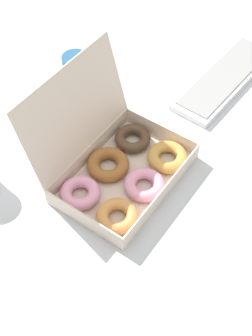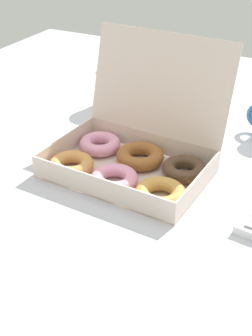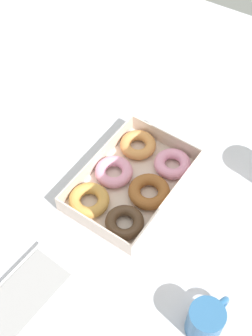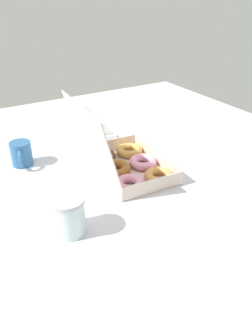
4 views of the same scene
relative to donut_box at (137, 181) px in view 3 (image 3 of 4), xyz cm
name	(u,v)px [view 3 (image 3 of 4)]	position (x,y,z in cm)	size (l,w,h in cm)	color
ground_plane	(136,204)	(3.71, 1.81, -4.50)	(180.00, 180.00, 2.00)	silver
donut_box	(137,181)	(0.00, 0.00, 0.00)	(36.12, 31.38, 27.68)	beige
coffee_mug	(206,320)	(23.90, 30.83, 1.15)	(11.17, 7.77, 9.08)	#2A5D8F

